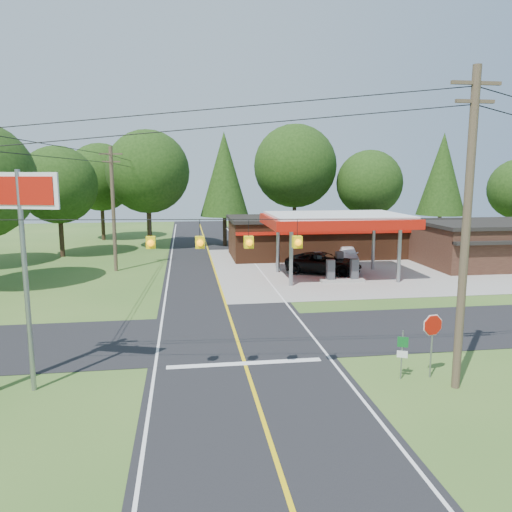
{
  "coord_description": "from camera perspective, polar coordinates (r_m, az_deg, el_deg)",
  "views": [
    {
      "loc": [
        -2.37,
        -23.31,
        7.88
      ],
      "look_at": [
        2.0,
        7.0,
        2.8
      ],
      "focal_mm": 35.0,
      "sensor_mm": 36.0,
      "label": 1
    }
  ],
  "objects": [
    {
      "name": "route_sign_post",
      "position": [
        20.27,
        16.37,
        -10.34
      ],
      "size": [
        0.38,
        0.19,
        1.97
      ],
      "color": "gray",
      "rests_on": "ground"
    },
    {
      "name": "suv_car",
      "position": [
        39.97,
        7.71,
        -0.83
      ],
      "size": [
        7.95,
        7.95,
        1.66
      ],
      "primitive_type": "imported",
      "rotation": [
        0.0,
        0.0,
        1.13
      ],
      "color": "black",
      "rests_on": "ground"
    },
    {
      "name": "utility_pole_north",
      "position": [
        58.54,
        -12.31,
        6.14
      ],
      "size": [
        0.3,
        0.3,
        9.5
      ],
      "color": "#473828",
      "rests_on": "ground"
    },
    {
      "name": "utility_pole_far_left",
      "position": [
        41.78,
        -16.0,
        5.38
      ],
      "size": [
        1.8,
        0.3,
        10.0
      ],
      "color": "#473828",
      "rests_on": "ground"
    },
    {
      "name": "overhead_beacons",
      "position": [
        17.44,
        -3.67,
        3.91
      ],
      "size": [
        17.04,
        2.04,
        1.03
      ],
      "color": "black",
      "rests_on": "ground"
    },
    {
      "name": "ground",
      "position": [
        24.72,
        -2.3,
        -9.18
      ],
      "size": [
        120.0,
        120.0,
        0.0
      ],
      "primitive_type": "plane",
      "color": "#325A1F",
      "rests_on": "ground"
    },
    {
      "name": "utility_pole_near_right",
      "position": [
        19.16,
        22.88,
        2.92
      ],
      "size": [
        1.8,
        0.3,
        11.5
      ],
      "color": "#473828",
      "rests_on": "ground"
    },
    {
      "name": "big_stop_sign",
      "position": [
        19.23,
        -25.23,
        3.2
      ],
      "size": [
        2.86,
        1.0,
        8.03
      ],
      "color": "gray",
      "rests_on": "ground"
    },
    {
      "name": "convenience_store",
      "position": [
        48.29,
        6.71,
        2.26
      ],
      "size": [
        16.4,
        7.55,
        3.8
      ],
      "color": "#4E2816",
      "rests_on": "ground"
    },
    {
      "name": "treeline_backdrop",
      "position": [
        47.43,
        -4.4,
        8.92
      ],
      "size": [
        70.27,
        51.59,
        13.3
      ],
      "color": "#332316",
      "rests_on": "ground"
    },
    {
      "name": "sedan_car",
      "position": [
        45.24,
        10.42,
        0.19
      ],
      "size": [
        5.23,
        5.23,
        1.49
      ],
      "primitive_type": "imported",
      "rotation": [
        0.0,
        0.0,
        -0.23
      ],
      "color": "white",
      "rests_on": "ground"
    },
    {
      "name": "lane_center_yellow",
      "position": [
        24.71,
        -2.3,
        -9.12
      ],
      "size": [
        0.15,
        110.0,
        0.0
      ],
      "primitive_type": "cube",
      "color": "yellow",
      "rests_on": "main_highway"
    },
    {
      "name": "main_highway",
      "position": [
        24.72,
        -2.3,
        -9.16
      ],
      "size": [
        8.0,
        120.0,
        0.02
      ],
      "primitive_type": "cube",
      "color": "black",
      "rests_on": "ground"
    },
    {
      "name": "cross_road",
      "position": [
        24.72,
        -2.3,
        -9.15
      ],
      "size": [
        70.0,
        7.0,
        0.02
      ],
      "primitive_type": "cube",
      "color": "black",
      "rests_on": "ground"
    },
    {
      "name": "gas_canopy",
      "position": [
        38.22,
        9.16,
        3.88
      ],
      "size": [
        10.6,
        7.4,
        4.88
      ],
      "color": "gray",
      "rests_on": "ground"
    },
    {
      "name": "octagonal_stop_sign",
      "position": [
        20.55,
        19.53,
        -8.0
      ],
      "size": [
        0.88,
        0.2,
        2.57
      ],
      "color": "gray",
      "rests_on": "ground"
    }
  ]
}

